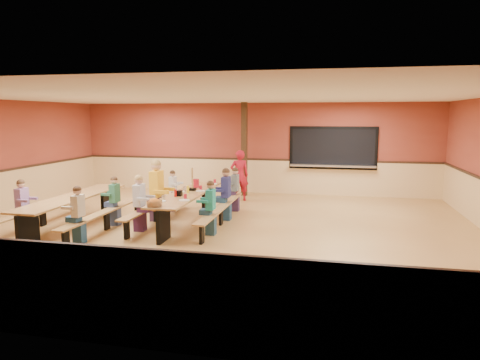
# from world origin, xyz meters

# --- Properties ---
(ground) EXTENTS (12.00, 12.00, 0.00)m
(ground) POSITION_xyz_m (0.00, 0.00, 0.00)
(ground) COLOR olive
(ground) RESTS_ON ground
(room_envelope) EXTENTS (12.04, 10.04, 3.02)m
(room_envelope) POSITION_xyz_m (0.00, 0.00, 0.69)
(room_envelope) COLOR brown
(room_envelope) RESTS_ON ground
(kitchen_pass_through) EXTENTS (2.78, 0.28, 1.38)m
(kitchen_pass_through) POSITION_xyz_m (2.60, 4.96, 1.49)
(kitchen_pass_through) COLOR black
(kitchen_pass_through) RESTS_ON ground
(structural_post) EXTENTS (0.18, 0.18, 3.00)m
(structural_post) POSITION_xyz_m (-0.20, 4.40, 1.50)
(structural_post) COLOR black
(structural_post) RESTS_ON ground
(cafeteria_table_main) EXTENTS (1.91, 3.70, 0.74)m
(cafeteria_table_main) POSITION_xyz_m (-0.80, 0.51, 0.53)
(cafeteria_table_main) COLOR #A67942
(cafeteria_table_main) RESTS_ON ground
(cafeteria_table_second) EXTENTS (1.91, 3.70, 0.74)m
(cafeteria_table_second) POSITION_xyz_m (-3.24, -0.46, 0.53)
(cafeteria_table_second) COLOR #A67942
(cafeteria_table_second) RESTS_ON ground
(seated_child_white_left) EXTENTS (0.39, 0.32, 1.25)m
(seated_child_white_left) POSITION_xyz_m (-1.62, -0.39, 0.63)
(seated_child_white_left) COLOR silver
(seated_child_white_left) RESTS_ON ground
(seated_adult_yellow) EXTENTS (0.50, 0.41, 1.49)m
(seated_adult_yellow) POSITION_xyz_m (-1.62, 0.59, 0.74)
(seated_adult_yellow) COLOR yellow
(seated_adult_yellow) RESTS_ON ground
(seated_child_grey_left) EXTENTS (0.32, 0.26, 1.10)m
(seated_child_grey_left) POSITION_xyz_m (-1.62, 1.68, 0.55)
(seated_child_grey_left) COLOR silver
(seated_child_grey_left) RESTS_ON ground
(seated_child_teal_right) EXTENTS (0.35, 0.29, 1.17)m
(seated_child_teal_right) POSITION_xyz_m (0.03, -0.37, 0.59)
(seated_child_teal_right) COLOR #1D8273
(seated_child_teal_right) RESTS_ON ground
(seated_child_navy_right) EXTENTS (0.40, 0.33, 1.28)m
(seated_child_navy_right) POSITION_xyz_m (0.03, 1.01, 0.64)
(seated_child_navy_right) COLOR navy
(seated_child_navy_right) RESTS_ON ground
(seated_child_char_right) EXTENTS (0.35, 0.29, 1.17)m
(seated_child_char_right) POSITION_xyz_m (0.03, 2.06, 0.59)
(seated_child_char_right) COLOR #545C60
(seated_child_char_right) RESTS_ON ground
(seated_child_purple_sec) EXTENTS (0.36, 0.29, 1.18)m
(seated_child_purple_sec) POSITION_xyz_m (-4.06, -1.11, 0.59)
(seated_child_purple_sec) COLOR #8F659A
(seated_child_purple_sec) RESTS_ON ground
(seated_child_green_sec) EXTENTS (0.34, 0.28, 1.16)m
(seated_child_green_sec) POSITION_xyz_m (-2.41, -0.05, 0.58)
(seated_child_green_sec) COLOR #2C684C
(seated_child_green_sec) RESTS_ON ground
(seated_child_tan_sec) EXTENTS (0.35, 0.29, 1.17)m
(seated_child_tan_sec) POSITION_xyz_m (-2.41, -1.54, 0.58)
(seated_child_tan_sec) COLOR beige
(seated_child_tan_sec) RESTS_ON ground
(standing_woman) EXTENTS (0.66, 0.55, 1.55)m
(standing_woman) POSITION_xyz_m (-0.17, 3.50, 0.78)
(standing_woman) COLOR #A41221
(standing_woman) RESTS_ON ground
(punch_pitcher) EXTENTS (0.16, 0.16, 0.22)m
(punch_pitcher) POSITION_xyz_m (-0.84, 1.30, 0.85)
(punch_pitcher) COLOR red
(punch_pitcher) RESTS_ON cafeteria_table_main
(chip_bowl) EXTENTS (0.32, 0.32, 0.15)m
(chip_bowl) POSITION_xyz_m (-0.96, -1.10, 0.81)
(chip_bowl) COLOR orange
(chip_bowl) RESTS_ON cafeteria_table_main
(napkin_dispenser) EXTENTS (0.10, 0.14, 0.13)m
(napkin_dispenser) POSITION_xyz_m (-0.85, 0.11, 0.80)
(napkin_dispenser) COLOR black
(napkin_dispenser) RESTS_ON cafeteria_table_main
(condiment_mustard) EXTENTS (0.06, 0.06, 0.17)m
(condiment_mustard) POSITION_xyz_m (-0.80, 0.54, 0.82)
(condiment_mustard) COLOR yellow
(condiment_mustard) RESTS_ON cafeteria_table_main
(condiment_ketchup) EXTENTS (0.06, 0.06, 0.17)m
(condiment_ketchup) POSITION_xyz_m (-0.91, -0.01, 0.82)
(condiment_ketchup) COLOR #B2140F
(condiment_ketchup) RESTS_ON cafeteria_table_main
(table_paddle) EXTENTS (0.16, 0.16, 0.56)m
(table_paddle) POSITION_xyz_m (-0.80, 0.87, 0.88)
(table_paddle) COLOR black
(table_paddle) RESTS_ON cafeteria_table_main
(place_settings) EXTENTS (0.65, 3.30, 0.11)m
(place_settings) POSITION_xyz_m (-0.80, 0.51, 0.80)
(place_settings) COLOR beige
(place_settings) RESTS_ON cafeteria_table_main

